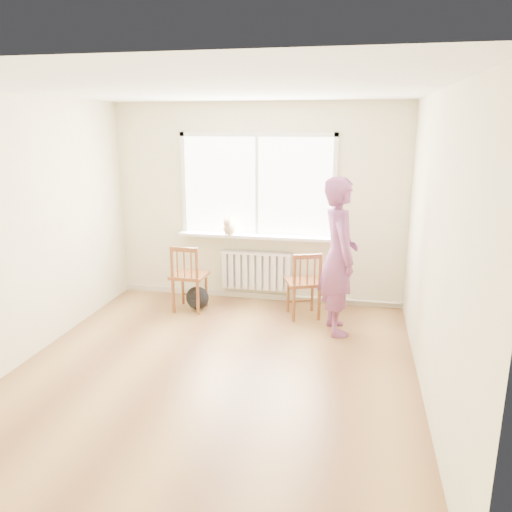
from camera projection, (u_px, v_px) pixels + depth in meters
The scene contains 13 objects.
floor at pixel (214, 372), 5.01m from camera, with size 4.50×4.50×0.00m, color #A87A44.
ceiling at pixel (207, 89), 4.32m from camera, with size 4.50×4.50×0.00m, color white.
back_wall at pixel (258, 204), 6.79m from camera, with size 4.00×0.01×2.70m, color beige.
window at pixel (257, 182), 6.69m from camera, with size 2.12×0.05×1.42m.
windowsill at pixel (256, 236), 6.80m from camera, with size 2.15×0.22×0.04m, color white.
radiator at pixel (256, 270), 6.94m from camera, with size 1.00×0.12×0.55m.
heating_pipe at pixel (346, 300), 6.82m from camera, with size 0.04×0.04×1.40m, color silver.
baseboard at pixel (257, 296), 7.11m from camera, with size 4.00×0.03×0.08m, color beige.
chair_left at pixel (188, 278), 6.54m from camera, with size 0.46×0.44×0.90m.
chair_right at pixel (305, 285), 6.31m from camera, with size 0.55×0.53×0.87m.
person at pixel (339, 256), 5.78m from camera, with size 0.67×0.44×1.84m, color #D04551.
cat at pixel (229, 227), 6.75m from camera, with size 0.18×0.40×0.27m.
backpack at pixel (197, 298), 6.68m from camera, with size 0.31×0.23×0.31m, color black.
Camera 1 is at (1.32, -4.37, 2.40)m, focal length 35.00 mm.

